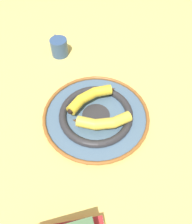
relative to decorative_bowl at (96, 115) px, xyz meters
name	(u,v)px	position (x,y,z in m)	size (l,w,h in m)	color
ground_plane	(87,115)	(-0.03, 0.02, -0.01)	(2.80, 2.80, 0.00)	#E5CC6B
decorative_bowl	(96,115)	(0.00, 0.00, 0.00)	(0.39, 0.39, 0.03)	slate
banana_a	(90,97)	(-0.01, 0.06, 0.04)	(0.20, 0.10, 0.04)	yellow
banana_b	(103,122)	(0.01, -0.06, 0.04)	(0.21, 0.08, 0.04)	yellow
coffee_mug	(59,47)	(-0.08, 0.40, 0.03)	(0.08, 0.12, 0.08)	#335184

